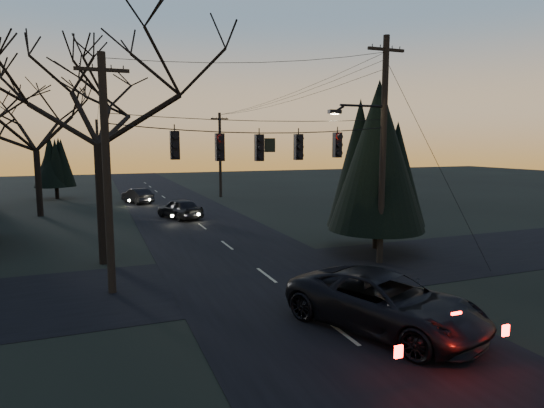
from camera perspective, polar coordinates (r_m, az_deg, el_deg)
name	(u,v)px	position (r m, az deg, el deg)	size (l,w,h in m)	color
ground_plane	(435,404)	(10.89, 19.77, -22.54)	(160.00, 160.00, 0.00)	black
main_road	(209,232)	(28.26, -7.86, -3.49)	(8.00, 120.00, 0.02)	black
cross_road	(266,275)	(18.93, -0.70, -8.95)	(60.00, 7.00, 0.02)	black
utility_pole_right	(379,263)	(21.42, 13.32, -7.22)	(5.00, 0.30, 10.00)	black
utility_pole_left	(113,293)	(17.83, -19.38, -10.46)	(1.80, 0.30, 8.50)	black
utility_pole_far_r	(221,197)	(46.85, -6.45, 0.89)	(1.80, 0.30, 8.50)	black
utility_pole_far_l	(100,193)	(53.27, -20.77, 1.25)	(0.30, 0.30, 8.00)	black
span_signal_assembly	(261,146)	(18.07, -1.44, 7.26)	(11.50, 0.44, 1.53)	black
bare_tree_left	(96,97)	(21.57, -21.19, 12.47)	(8.75, 8.75, 10.61)	black
evergreen_right	(379,153)	(23.71, 13.23, 6.22)	(4.82, 4.82, 8.64)	black
bare_tree_dist	(34,124)	(37.98, -27.66, 8.90)	(7.66, 7.66, 9.80)	black
evergreen_dist	(55,161)	(49.46, -25.58, 4.89)	(3.45, 3.45, 6.28)	black
suv_near	(384,302)	(13.86, 13.93, -11.90)	(2.73, 5.91, 1.64)	black
sedan_oncoming_a	(180,209)	(33.54, -11.50, -0.58)	(1.73, 4.29, 1.46)	black
sedan_oncoming_b	(137,196)	(43.32, -16.55, 0.98)	(1.42, 4.06, 1.34)	black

